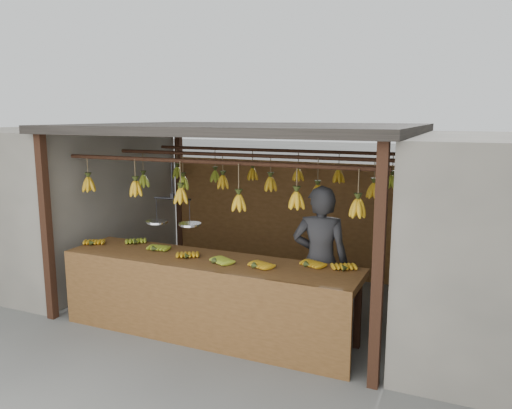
% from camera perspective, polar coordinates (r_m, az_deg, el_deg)
% --- Properties ---
extents(ground, '(80.00, 80.00, 0.00)m').
position_cam_1_polar(ground, '(6.96, -1.02, -10.99)').
color(ground, '#5B5B57').
extents(stall, '(4.30, 3.30, 2.40)m').
position_cam_1_polar(stall, '(6.81, 0.10, 5.60)').
color(stall, black).
rests_on(stall, ground).
extents(neighbor_left, '(3.00, 3.00, 2.30)m').
position_cam_1_polar(neighbor_left, '(8.76, -22.94, 0.40)').
color(neighbor_left, slate).
rests_on(neighbor_left, ground).
extents(counter, '(3.51, 0.80, 0.96)m').
position_cam_1_polar(counter, '(5.69, -6.10, -8.40)').
color(counter, brown).
rests_on(counter, ground).
extents(hanging_bananas, '(3.62, 2.26, 0.38)m').
position_cam_1_polar(hanging_bananas, '(6.55, -1.13, 2.27)').
color(hanging_bananas, gold).
rests_on(hanging_bananas, ground).
extents(balance_scale, '(0.69, 0.30, 0.76)m').
position_cam_1_polar(balance_scale, '(5.99, -9.45, -1.71)').
color(balance_scale, black).
rests_on(balance_scale, ground).
extents(vendor, '(0.70, 0.51, 1.75)m').
position_cam_1_polar(vendor, '(5.75, 7.34, -6.49)').
color(vendor, '#262628').
rests_on(vendor, ground).
extents(bag_bundles, '(0.08, 0.26, 1.29)m').
position_cam_1_polar(bag_bundles, '(7.44, 17.20, -2.09)').
color(bag_bundles, '#1426BF').
rests_on(bag_bundles, ground).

